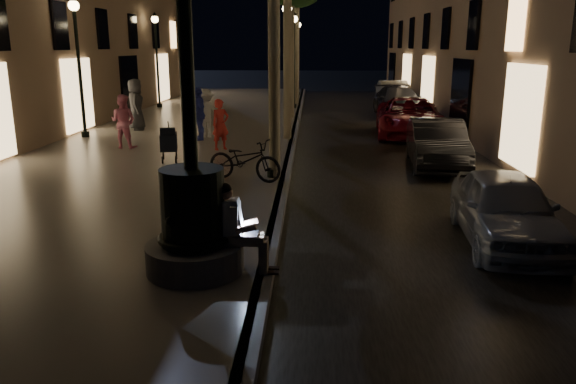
{
  "coord_description": "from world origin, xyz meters",
  "views": [
    {
      "loc": [
        0.66,
        -5.49,
        3.33
      ],
      "look_at": [
        0.29,
        3.0,
        1.12
      ],
      "focal_mm": 35.0,
      "sensor_mm": 36.0,
      "label": 1
    }
  ],
  "objects_px": {
    "pedestrian_red": "(220,125)",
    "bicycle": "(245,160)",
    "car_second": "(437,144)",
    "car_rear": "(399,101)",
    "car_front": "(506,209)",
    "lamp_curb_b": "(287,49)",
    "pedestrian_pink": "(123,121)",
    "lamp_left_b": "(78,49)",
    "car_third": "(410,117)",
    "lamp_left_c": "(156,48)",
    "pedestrian_blue": "(199,114)",
    "seated_man_laptop": "(237,225)",
    "lamp_curb_a": "(272,50)",
    "pedestrian_dark": "(136,105)",
    "lamp_curb_c": "(294,48)",
    "fountain_lamppost": "(193,203)",
    "pedestrian_white": "(206,113)",
    "car_fifth": "(394,94)",
    "stroller": "(169,142)",
    "lamp_curb_d": "(298,48)"
  },
  "relations": [
    {
      "from": "pedestrian_red",
      "to": "bicycle",
      "type": "xyz_separation_m",
      "value": [
        1.23,
        -4.09,
        -0.28
      ]
    },
    {
      "from": "car_second",
      "to": "car_rear",
      "type": "bearing_deg",
      "value": 91.79
    },
    {
      "from": "car_rear",
      "to": "car_front",
      "type": "bearing_deg",
      "value": -95.43
    },
    {
      "from": "lamp_curb_b",
      "to": "pedestrian_pink",
      "type": "relative_size",
      "value": 2.86
    },
    {
      "from": "lamp_curb_b",
      "to": "lamp_left_b",
      "type": "relative_size",
      "value": 1.0
    },
    {
      "from": "car_third",
      "to": "pedestrian_red",
      "type": "height_order",
      "value": "pedestrian_red"
    },
    {
      "from": "lamp_curb_b",
      "to": "lamp_left_c",
      "type": "bearing_deg",
      "value": 131.59
    },
    {
      "from": "pedestrian_blue",
      "to": "bicycle",
      "type": "xyz_separation_m",
      "value": [
        2.27,
        -5.93,
        -0.4
      ]
    },
    {
      "from": "seated_man_laptop",
      "to": "lamp_curb_a",
      "type": "bearing_deg",
      "value": 89.15
    },
    {
      "from": "lamp_curb_b",
      "to": "lamp_left_c",
      "type": "xyz_separation_m",
      "value": [
        -7.1,
        8.0,
        0.0
      ]
    },
    {
      "from": "car_front",
      "to": "bicycle",
      "type": "xyz_separation_m",
      "value": [
        -4.94,
        3.68,
        0.08
      ]
    },
    {
      "from": "pedestrian_red",
      "to": "pedestrian_dark",
      "type": "height_order",
      "value": "pedestrian_dark"
    },
    {
      "from": "lamp_curb_c",
      "to": "lamp_left_c",
      "type": "relative_size",
      "value": 1.0
    },
    {
      "from": "fountain_lamppost",
      "to": "lamp_left_c",
      "type": "xyz_separation_m",
      "value": [
        -6.4,
        22.0,
        2.02
      ]
    },
    {
      "from": "car_front",
      "to": "car_rear",
      "type": "bearing_deg",
      "value": 91.56
    },
    {
      "from": "lamp_left_c",
      "to": "pedestrian_white",
      "type": "xyz_separation_m",
      "value": [
        4.33,
        -9.9,
        -2.19
      ]
    },
    {
      "from": "car_fifth",
      "to": "pedestrian_white",
      "type": "height_order",
      "value": "pedestrian_white"
    },
    {
      "from": "car_third",
      "to": "car_rear",
      "type": "bearing_deg",
      "value": 90.55
    },
    {
      "from": "car_second",
      "to": "lamp_left_c",
      "type": "bearing_deg",
      "value": 135.24
    },
    {
      "from": "lamp_curb_b",
      "to": "pedestrian_red",
      "type": "relative_size",
      "value": 3.07
    },
    {
      "from": "seated_man_laptop",
      "to": "lamp_left_c",
      "type": "bearing_deg",
      "value": 107.68
    },
    {
      "from": "car_front",
      "to": "car_third",
      "type": "distance_m",
      "value": 12.04
    },
    {
      "from": "pedestrian_red",
      "to": "car_rear",
      "type": "bearing_deg",
      "value": 20.72
    },
    {
      "from": "pedestrian_blue",
      "to": "pedestrian_red",
      "type": "bearing_deg",
      "value": 2.41
    },
    {
      "from": "lamp_left_b",
      "to": "pedestrian_red",
      "type": "relative_size",
      "value": 3.07
    },
    {
      "from": "car_second",
      "to": "car_third",
      "type": "relative_size",
      "value": 0.79
    },
    {
      "from": "pedestrian_dark",
      "to": "stroller",
      "type": "bearing_deg",
      "value": -168.61
    },
    {
      "from": "lamp_curb_c",
      "to": "lamp_curb_d",
      "type": "xyz_separation_m",
      "value": [
        0.0,
        8.0,
        0.0
      ]
    },
    {
      "from": "lamp_curb_a",
      "to": "car_rear",
      "type": "height_order",
      "value": "lamp_curb_a"
    },
    {
      "from": "lamp_curb_c",
      "to": "pedestrian_pink",
      "type": "height_order",
      "value": "lamp_curb_c"
    },
    {
      "from": "lamp_curb_a",
      "to": "pedestrian_dark",
      "type": "bearing_deg",
      "value": 126.54
    },
    {
      "from": "seated_man_laptop",
      "to": "pedestrian_blue",
      "type": "bearing_deg",
      "value": 103.74
    },
    {
      "from": "car_front",
      "to": "car_second",
      "type": "height_order",
      "value": "car_second"
    },
    {
      "from": "seated_man_laptop",
      "to": "lamp_curb_a",
      "type": "distance_m",
      "value": 6.44
    },
    {
      "from": "lamp_curb_c",
      "to": "seated_man_laptop",
      "type": "bearing_deg",
      "value": -90.23
    },
    {
      "from": "pedestrian_white",
      "to": "pedestrian_blue",
      "type": "relative_size",
      "value": 0.94
    },
    {
      "from": "pedestrian_white",
      "to": "pedestrian_dark",
      "type": "distance_m",
      "value": 3.46
    },
    {
      "from": "car_second",
      "to": "pedestrian_pink",
      "type": "height_order",
      "value": "pedestrian_pink"
    },
    {
      "from": "seated_man_laptop",
      "to": "pedestrian_pink",
      "type": "height_order",
      "value": "pedestrian_pink"
    },
    {
      "from": "seated_man_laptop",
      "to": "car_fifth",
      "type": "height_order",
      "value": "seated_man_laptop"
    },
    {
      "from": "car_front",
      "to": "pedestrian_dark",
      "type": "height_order",
      "value": "pedestrian_dark"
    },
    {
      "from": "lamp_curb_b",
      "to": "lamp_left_c",
      "type": "relative_size",
      "value": 1.0
    },
    {
      "from": "pedestrian_red",
      "to": "lamp_curb_a",
      "type": "bearing_deg",
      "value": -98.89
    },
    {
      "from": "lamp_curb_c",
      "to": "pedestrian_blue",
      "type": "height_order",
      "value": "lamp_curb_c"
    },
    {
      "from": "pedestrian_red",
      "to": "bicycle",
      "type": "bearing_deg",
      "value": -109.07
    },
    {
      "from": "lamp_curb_a",
      "to": "pedestrian_red",
      "type": "xyz_separation_m",
      "value": [
        -1.87,
        3.69,
        -2.25
      ]
    },
    {
      "from": "lamp_curb_b",
      "to": "pedestrian_dark",
      "type": "height_order",
      "value": "lamp_curb_b"
    },
    {
      "from": "bicycle",
      "to": "lamp_curb_d",
      "type": "bearing_deg",
      "value": 19.08
    },
    {
      "from": "lamp_left_c",
      "to": "car_fifth",
      "type": "bearing_deg",
      "value": 10.11
    },
    {
      "from": "stroller",
      "to": "car_front",
      "type": "distance_m",
      "value": 9.38
    }
  ]
}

